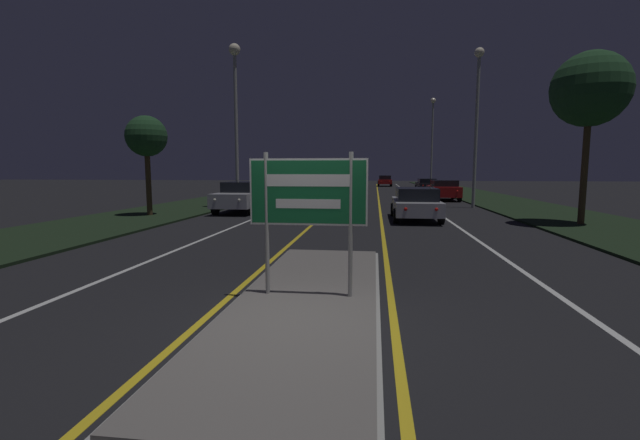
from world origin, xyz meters
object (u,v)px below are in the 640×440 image
at_px(streetlight_left_near, 236,94).
at_px(car_approaching_2, 310,182).
at_px(streetlight_right_near, 477,105).
at_px(car_approaching_0, 243,196).
at_px(car_receding_0, 416,203).
at_px(streetlight_right_far, 432,132).
at_px(car_receding_2, 426,185).
at_px(car_receding_1, 443,190).
at_px(car_receding_3, 385,181).
at_px(highway_sign, 308,198).
at_px(car_approaching_1, 291,186).

xyz_separation_m(streetlight_left_near, car_approaching_2, (0.37, 23.74, -5.35)).
relative_size(streetlight_right_near, car_approaching_0, 1.89).
height_order(car_receding_0, car_approaching_0, car_approaching_0).
bearing_deg(streetlight_right_far, car_receding_2, -121.14).
relative_size(car_receding_1, car_receding_3, 1.00).
bearing_deg(car_receding_1, car_receding_2, 88.91).
height_order(car_receding_2, car_approaching_2, car_approaching_2).
height_order(highway_sign, car_approaching_0, highway_sign).
bearing_deg(car_receding_3, streetlight_right_near, -82.42).
relative_size(car_receding_3, car_approaching_0, 0.92).
bearing_deg(car_receding_1, car_receding_3, 97.74).
distance_m(highway_sign, streetlight_right_far, 37.96).
distance_m(car_receding_2, car_approaching_0, 24.93).
xyz_separation_m(car_approaching_0, car_approaching_2, (-0.39, 25.28, -0.03)).
height_order(car_receding_0, car_receding_1, car_receding_1).
height_order(streetlight_right_near, streetlight_right_far, streetlight_right_far).
bearing_deg(car_receding_1, car_approaching_2, 127.77).
height_order(highway_sign, car_approaching_1, highway_sign).
height_order(streetlight_right_far, car_receding_1, streetlight_right_far).
distance_m(car_approaching_0, car_approaching_2, 25.28).
xyz_separation_m(streetlight_right_near, car_receding_1, (-0.73, 6.01, -4.92)).
bearing_deg(streetlight_left_near, car_receding_2, 58.66).
xyz_separation_m(streetlight_left_near, car_receding_0, (9.17, -3.98, -5.41)).
bearing_deg(car_receding_2, car_receding_1, -91.09).
bearing_deg(car_receding_0, car_approaching_0, 163.79).
bearing_deg(car_approaching_2, car_receding_0, -72.38).
height_order(highway_sign, streetlight_right_near, streetlight_right_near).
distance_m(car_receding_0, car_receding_1, 12.78).
relative_size(streetlight_left_near, car_approaching_0, 1.89).
distance_m(car_receding_1, car_receding_3, 26.05).
bearing_deg(streetlight_right_far, car_approaching_1, -146.34).
xyz_separation_m(streetlight_left_near, streetlight_right_far, (12.98, 21.33, -0.33)).
bearing_deg(car_receding_1, streetlight_right_far, 86.69).
xyz_separation_m(car_receding_2, car_approaching_0, (-11.71, -22.00, 0.12)).
distance_m(streetlight_left_near, streetlight_right_far, 24.97).
bearing_deg(car_approaching_1, streetlight_left_near, -91.69).
bearing_deg(car_receding_3, car_approaching_0, -102.56).
bearing_deg(car_receding_1, streetlight_right_near, -83.11).
relative_size(streetlight_left_near, car_approaching_1, 2.00).
distance_m(car_receding_1, car_receding_2, 12.04).
relative_size(car_receding_0, car_receding_1, 1.06).
bearing_deg(highway_sign, streetlight_left_near, 111.91).
distance_m(car_receding_0, car_approaching_1, 19.06).
height_order(streetlight_right_near, car_receding_3, streetlight_right_near).
bearing_deg(car_receding_2, streetlight_right_near, -88.42).
relative_size(car_approaching_0, car_approaching_1, 1.06).
bearing_deg(car_approaching_0, car_receding_0, -16.21).
relative_size(highway_sign, car_receding_1, 0.54).
bearing_deg(car_receding_0, streetlight_right_far, 81.44).
height_order(car_receding_3, car_approaching_1, car_approaching_1).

